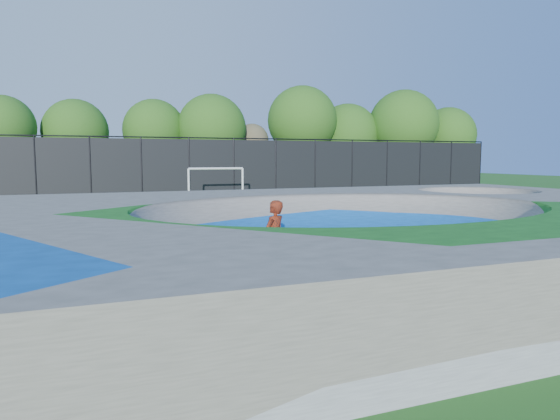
# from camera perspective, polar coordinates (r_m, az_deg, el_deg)

# --- Properties ---
(ground) EXTENTS (120.00, 120.00, 0.00)m
(ground) POSITION_cam_1_polar(r_m,az_deg,el_deg) (13.23, 7.63, -5.90)
(ground) COLOR #1E5417
(ground) RESTS_ON ground
(skate_deck) EXTENTS (22.00, 14.00, 1.50)m
(skate_deck) POSITION_cam_1_polar(r_m,az_deg,el_deg) (13.10, 7.67, -2.68)
(skate_deck) COLOR gray
(skate_deck) RESTS_ON ground
(skater) EXTENTS (0.77, 0.72, 1.76)m
(skater) POSITION_cam_1_polar(r_m,az_deg,el_deg) (11.33, -0.67, -3.32)
(skater) COLOR red
(skater) RESTS_ON ground
(skateboard) EXTENTS (0.79, 0.57, 0.05)m
(skateboard) POSITION_cam_1_polar(r_m,az_deg,el_deg) (11.50, -0.67, -7.53)
(skateboard) COLOR black
(skateboard) RESTS_ON ground
(soccer_goal) EXTENTS (3.27, 0.12, 2.16)m
(soccer_goal) POSITION_cam_1_polar(r_m,az_deg,el_deg) (28.74, -7.31, 3.53)
(soccer_goal) COLOR silver
(soccer_goal) RESTS_ON ground
(fence) EXTENTS (48.09, 0.09, 4.04)m
(fence) POSITION_cam_1_polar(r_m,az_deg,el_deg) (32.94, -10.32, 4.83)
(fence) COLOR black
(fence) RESTS_ON ground
(treeline) EXTENTS (53.26, 7.54, 8.54)m
(treeline) POSITION_cam_1_polar(r_m,az_deg,el_deg) (37.58, -11.67, 9.53)
(treeline) COLOR #403220
(treeline) RESTS_ON ground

